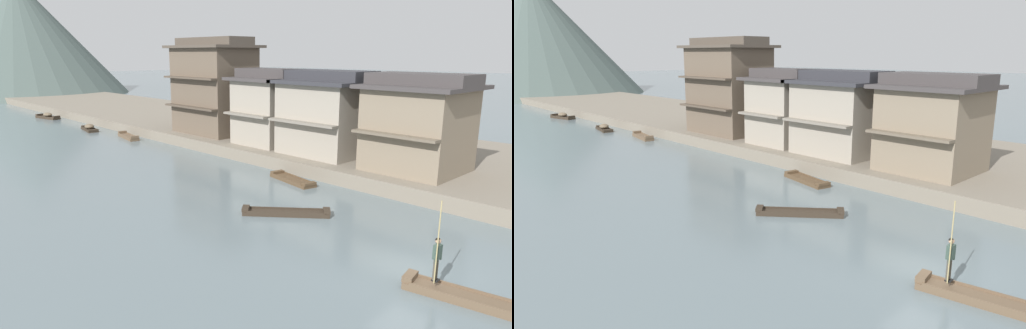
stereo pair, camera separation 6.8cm
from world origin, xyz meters
TOP-DOWN VIEW (x-y plane):
  - ground_plane at (0.00, 0.00)m, footprint 400.00×400.00m
  - riverbank_right at (16.52, 30.00)m, footprint 18.00×110.00m
  - boat_foreground_poled at (-0.83, -2.59)m, footprint 1.69×4.64m
  - boatman_person at (-1.07, -1.37)m, footprint 0.57×0.27m
  - boat_moored_nearest at (5.54, 41.36)m, footprint 1.75×3.84m
  - boat_moored_second at (1.11, 7.78)m, footprint 3.62×3.97m
  - boat_moored_third at (6.17, 11.89)m, footprint 1.79×3.97m
  - boat_moored_far at (6.23, 33.98)m, footprint 1.53×3.99m
  - boat_midriver_drifting at (5.75, 54.30)m, footprint 1.89×4.16m
  - house_waterfront_nearest at (11.50, 6.10)m, footprint 6.40×6.37m
  - house_waterfront_second at (11.39, 13.28)m, footprint 6.19×6.78m
  - house_waterfront_tall at (11.18, 19.05)m, footprint 5.77×5.54m
  - house_waterfront_narrow at (11.34, 26.51)m, footprint 6.09×8.01m
  - hill_far_west at (16.51, 96.79)m, footprint 42.16×42.16m

SIDE VIEW (x-z plane):
  - ground_plane at x=0.00m, z-range 0.00..0.00m
  - boat_moored_third at x=6.17m, z-range -0.06..0.31m
  - boat_moored_second at x=1.11m, z-range -0.06..0.32m
  - boat_foreground_poled at x=-0.83m, z-range -0.08..0.39m
  - boat_moored_far at x=6.23m, z-range -0.08..0.42m
  - boat_moored_nearest at x=5.54m, z-range -0.09..0.63m
  - boat_midriver_drifting at x=5.75m, z-range -0.11..0.68m
  - riverbank_right at x=16.52m, z-range 0.00..0.94m
  - boatman_person at x=-1.07m, z-range -0.04..3.00m
  - house_waterfront_second at x=11.39m, z-range 0.88..7.02m
  - house_waterfront_nearest at x=11.50m, z-range 0.88..7.02m
  - house_waterfront_tall at x=11.18m, z-range 0.89..7.03m
  - house_waterfront_narrow at x=11.34m, z-range 0.87..9.61m
  - hill_far_west at x=16.51m, z-range 0.00..23.37m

